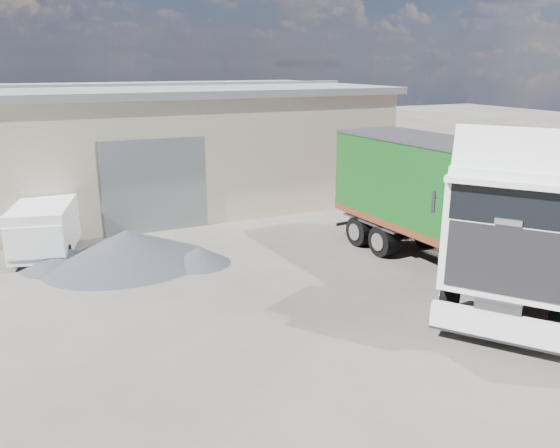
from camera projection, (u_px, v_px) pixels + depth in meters
name	position (u px, v px, depth m)	size (l,w,h in m)	color
ground	(328.00, 330.00, 13.42)	(120.00, 120.00, 0.00)	black
warehouse	(36.00, 149.00, 24.26)	(30.60, 12.60, 5.42)	beige
brick_boundary_wall	(498.00, 189.00, 22.87)	(0.35, 26.00, 2.50)	#994627
tractor_unit	(514.00, 235.00, 13.91)	(7.48, 6.68, 4.99)	black
box_trailer	(489.00, 203.00, 15.64)	(3.55, 12.26, 4.02)	#2D2D30
panel_van	(47.00, 226.00, 18.80)	(2.73, 4.67, 1.79)	black
gravel_heap	(125.00, 248.00, 17.75)	(6.65, 5.83, 1.13)	black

